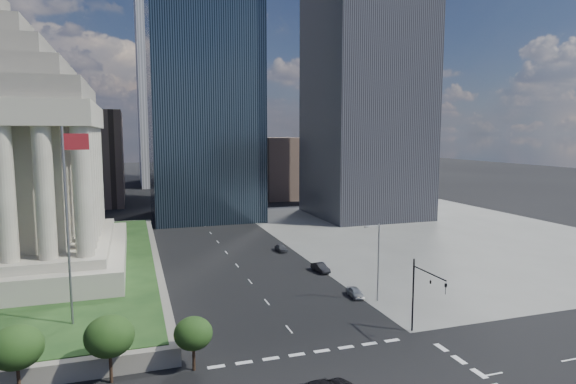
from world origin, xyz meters
name	(u,v)px	position (x,y,z in m)	size (l,w,h in m)	color
ground	(195,214)	(0.00, 100.00, 0.00)	(500.00, 500.00, 0.00)	black
sidewalk_ne	(433,232)	(46.00, 60.00, 0.01)	(68.00, 90.00, 0.03)	slate
flagpole	(69,215)	(-21.83, 24.00, 13.11)	(2.52, 0.24, 20.00)	slate
midrise_glass	(203,99)	(2.00, 95.00, 30.00)	(26.00, 26.00, 60.00)	black
highrise_ne	(367,19)	(42.00, 85.00, 50.00)	(26.00, 28.00, 100.00)	black
building_filler_ne	(277,167)	(32.00, 130.00, 10.00)	(20.00, 30.00, 20.00)	brown
building_filler_nw	(81,158)	(-30.00, 130.00, 14.00)	(24.00, 30.00, 28.00)	brown
traffic_signal_ne	(423,289)	(12.50, 13.70, 5.25)	(0.30, 5.74, 8.00)	black
street_lamp_north	(377,258)	(13.33, 25.00, 5.66)	(2.13, 0.22, 10.00)	slate
parked_sedan_near	(355,292)	(11.50, 27.29, 0.62)	(1.47, 3.65, 1.24)	#979B9F
parked_sedan_mid	(321,268)	(11.50, 39.43, 0.67)	(4.05, 1.41, 1.33)	black
parked_sedan_far	(281,248)	(9.59, 53.79, 0.65)	(3.81, 1.53, 1.30)	#505257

